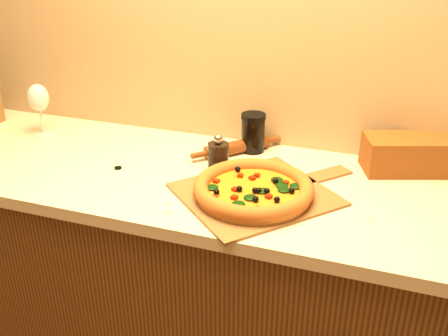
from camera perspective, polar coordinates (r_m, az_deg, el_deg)
cabinet at (r=1.86m, az=0.54°, el=-14.24°), size 2.80×0.65×0.86m
countertop at (r=1.61m, az=0.61°, el=-1.85°), size 2.84×0.68×0.04m
pizza_peel at (r=1.51m, az=4.11°, el=-2.85°), size 0.56×0.57×0.01m
pizza at (r=1.47m, az=3.38°, el=-2.42°), size 0.36×0.36×0.05m
bottle_cap at (r=1.71m, az=-12.01°, el=0.02°), size 0.03×0.03×0.01m
pepper_grinder at (r=1.63m, az=-0.66°, el=1.37°), size 0.07×0.07×0.13m
rolling_pin at (r=1.78m, az=1.50°, el=2.40°), size 0.26×0.27×0.05m
bread_bag at (r=1.77m, az=22.51°, el=1.46°), size 0.45×0.27×0.12m
wine_glass at (r=2.04m, az=-20.45°, el=7.38°), size 0.08×0.08×0.20m
dark_jar at (r=1.78m, az=3.34°, el=4.06°), size 0.09×0.09×0.14m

